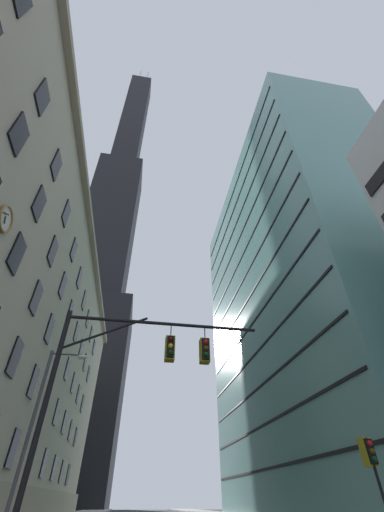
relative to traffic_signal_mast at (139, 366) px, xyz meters
name	(u,v)px	position (x,y,z in m)	size (l,w,h in m)	color
dark_skyscraper	(103,259)	(-16.46, 77.48, 62.49)	(25.18, 25.18, 223.19)	black
glass_office_midrise	(292,296)	(21.74, 25.23, 20.40)	(14.88, 40.99, 51.77)	slate
traffic_signal_mast	(139,366)	(0.00, 0.00, 0.00)	(8.35, 0.63, 7.47)	black
traffic_light_near_right	(370,456)	(9.76, 1.13, -2.78)	(0.40, 0.63, 3.23)	black
street_lamppost	(41,413)	(-4.60, 5.32, -0.78)	(2.04, 0.32, 7.69)	#47474C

